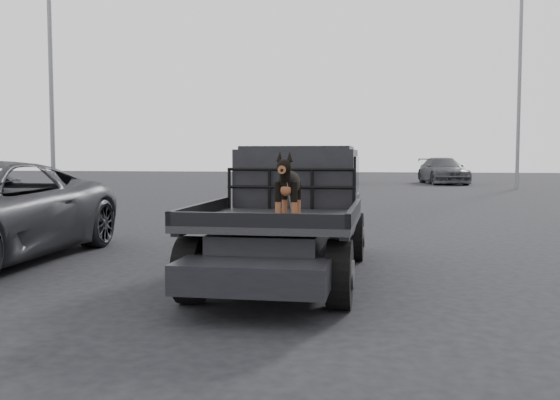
% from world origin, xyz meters
% --- Properties ---
extents(ground, '(120.00, 120.00, 0.00)m').
position_xyz_m(ground, '(0.00, 0.00, 0.00)').
color(ground, black).
rests_on(ground, ground).
extents(flatbed_ute, '(2.00, 5.40, 0.92)m').
position_xyz_m(flatbed_ute, '(0.57, 1.63, 0.46)').
color(flatbed_ute, black).
rests_on(flatbed_ute, ground).
extents(ute_cab, '(1.72, 1.30, 0.88)m').
position_xyz_m(ute_cab, '(0.57, 2.58, 1.36)').
color(ute_cab, black).
rests_on(ute_cab, flatbed_ute).
extents(headache_rack, '(1.80, 0.08, 0.55)m').
position_xyz_m(headache_rack, '(0.57, 1.83, 1.20)').
color(headache_rack, black).
rests_on(headache_rack, flatbed_ute).
extents(dog, '(0.32, 0.60, 0.74)m').
position_xyz_m(dog, '(0.80, 0.21, 1.29)').
color(dog, black).
rests_on(dog, flatbed_ute).
extents(distant_car_a, '(2.68, 5.08, 1.59)m').
position_xyz_m(distant_car_a, '(-1.39, 31.53, 0.80)').
color(distant_car_a, '#4F4E53').
rests_on(distant_car_a, ground).
extents(distant_car_b, '(3.10, 5.75, 1.58)m').
position_xyz_m(distant_car_b, '(5.23, 32.11, 0.79)').
color(distant_car_b, '#414145').
rests_on(distant_car_b, ground).
extents(floodlight_near, '(1.08, 0.28, 13.02)m').
position_xyz_m(floodlight_near, '(-11.41, 16.54, 7.10)').
color(floodlight_near, slate).
rests_on(floodlight_near, ground).
extents(floodlight_mid, '(1.08, 0.28, 13.93)m').
position_xyz_m(floodlight_mid, '(8.42, 26.61, 7.57)').
color(floodlight_mid, slate).
rests_on(floodlight_mid, ground).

